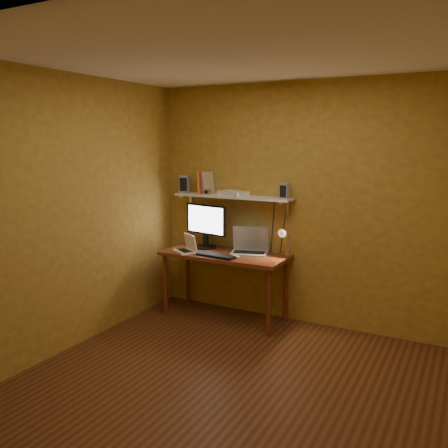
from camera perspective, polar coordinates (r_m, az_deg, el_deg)
The scene contains 14 objects.
room at distance 3.69m, azimuth 1.06°, elevation -0.59°, with size 3.44×3.24×2.64m.
desk at distance 5.28m, azimuth 0.07°, elevation -4.43°, with size 1.40×0.60×0.75m.
wall_shelf at distance 5.33m, azimuth 1.06°, elevation 3.28°, with size 1.40×0.25×0.21m.
monitor at distance 5.47m, azimuth -2.21°, elevation 0.03°, with size 0.56×0.28×0.51m.
laptop at distance 5.26m, azimuth 3.13°, elevation -2.71°, with size 0.46×0.39×0.29m.
netbook at distance 5.33m, azimuth -4.46°, elevation -2.79°, with size 0.32×0.30×0.20m.
keyboard at distance 5.11m, azimuth -0.91°, elevation -3.81°, with size 0.45×0.15×0.02m, color black.
mouse at distance 5.05m, azimuth 1.43°, elevation -3.89°, with size 0.10×0.06×0.03m, color white.
desk_lamp at distance 5.06m, azimuth 7.35°, elevation -1.74°, with size 0.09×0.23×0.38m.
speaker_left at distance 5.64m, azimuth -4.74°, elevation 4.81°, with size 0.11×0.11×0.20m, color gray.
speaker_right at distance 5.07m, azimuth 7.33°, elevation 3.97°, with size 0.09×0.09×0.16m, color gray.
books at distance 5.51m, azimuth -2.23°, elevation 5.00°, with size 0.15×0.18×0.26m.
shelf_camera at distance 5.42m, azimuth -2.12°, elevation 3.89°, with size 0.11×0.06×0.06m.
router at distance 5.31m, azimuth 1.13°, elevation 3.72°, with size 0.32×0.21×0.05m, color white.
Camera 1 is at (1.66, -3.23, 1.97)m, focal length 38.00 mm.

